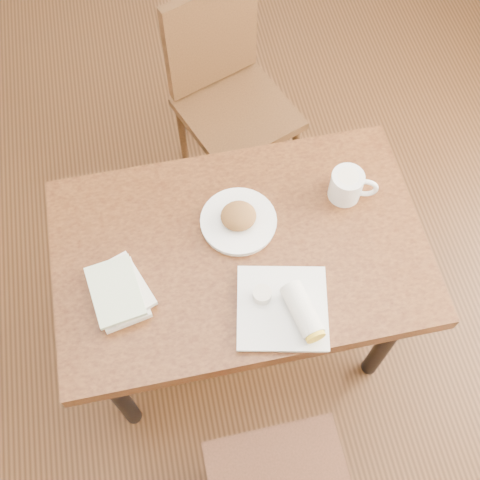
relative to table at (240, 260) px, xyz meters
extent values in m
cube|color=#472814|center=(0.00, 0.00, -0.66)|extent=(4.00, 5.00, 0.01)
cube|color=brown|center=(0.00, 0.00, 0.06)|extent=(1.17, 0.74, 0.06)
cylinder|color=black|center=(-0.48, -0.27, -0.31)|extent=(0.06, 0.06, 0.69)
cylinder|color=black|center=(0.48, -0.27, -0.31)|extent=(0.06, 0.06, 0.69)
cylinder|color=black|center=(-0.48, 0.27, -0.31)|extent=(0.06, 0.06, 0.69)
cylinder|color=black|center=(0.48, 0.27, -0.31)|extent=(0.06, 0.06, 0.69)
cylinder|color=#4F2716|center=(-0.20, -0.54, -0.43)|extent=(0.04, 0.04, 0.45)
cylinder|color=#4F2716|center=(0.16, -0.53, -0.43)|extent=(0.04, 0.04, 0.45)
cylinder|color=#482C14|center=(0.25, 0.98, -0.43)|extent=(0.04, 0.04, 0.45)
cylinder|color=#482C14|center=(-0.09, 0.86, -0.43)|extent=(0.04, 0.04, 0.45)
cylinder|color=#482C14|center=(0.38, 0.65, -0.43)|extent=(0.04, 0.04, 0.45)
cylinder|color=#482C14|center=(0.04, 0.52, -0.43)|extent=(0.04, 0.04, 0.45)
cube|color=#482C14|center=(0.15, 0.75, -0.19)|extent=(0.54, 0.54, 0.04)
cube|color=#482C14|center=(0.08, 0.93, 0.07)|extent=(0.39, 0.18, 0.45)
cylinder|color=white|center=(0.01, 0.09, 0.10)|extent=(0.24, 0.24, 0.02)
cylinder|color=white|center=(0.01, 0.09, 0.11)|extent=(0.24, 0.24, 0.01)
ellipsoid|color=#B27538|center=(0.01, 0.09, 0.14)|extent=(0.12, 0.11, 0.06)
cylinder|color=white|center=(0.37, 0.12, 0.14)|extent=(0.11, 0.11, 0.11)
torus|color=white|center=(0.43, 0.10, 0.14)|extent=(0.09, 0.04, 0.09)
cylinder|color=tan|center=(0.37, 0.12, 0.19)|extent=(0.09, 0.09, 0.01)
cylinder|color=#F2E5CC|center=(0.37, 0.12, 0.19)|extent=(0.06, 0.06, 0.00)
cube|color=white|center=(0.08, -0.23, 0.10)|extent=(0.31, 0.31, 0.02)
cube|color=white|center=(0.08, -0.23, 0.11)|extent=(0.32, 0.32, 0.01)
cylinder|color=white|center=(0.13, -0.26, 0.15)|extent=(0.10, 0.17, 0.07)
cylinder|color=yellow|center=(0.14, -0.34, 0.15)|extent=(0.06, 0.03, 0.06)
cylinder|color=silver|center=(0.03, -0.18, 0.13)|extent=(0.06, 0.06, 0.03)
cylinder|color=red|center=(0.03, -0.18, 0.14)|extent=(0.05, 0.05, 0.01)
cube|color=white|center=(-0.39, -0.09, 0.10)|extent=(0.18, 0.23, 0.02)
cube|color=silver|center=(-0.38, -0.08, 0.12)|extent=(0.20, 0.23, 0.02)
cube|color=#9DC080|center=(-0.39, -0.09, 0.14)|extent=(0.17, 0.22, 0.01)
camera|label=1|loc=(-0.17, -0.84, 1.76)|focal=45.00mm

